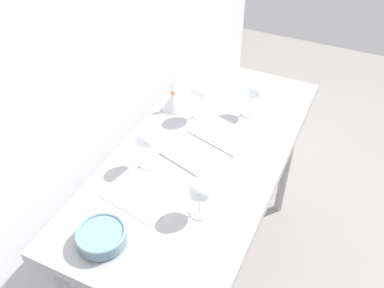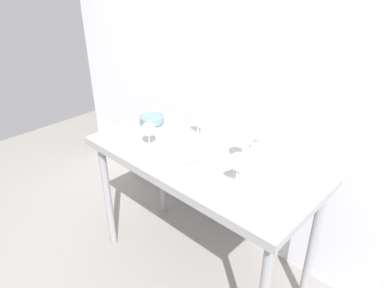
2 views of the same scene
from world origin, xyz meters
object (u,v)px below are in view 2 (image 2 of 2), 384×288
(wine_glass_near_right, at_px, (238,162))
(wine_glass_near_left, at_px, (149,130))
(open_notebook, at_px, (204,159))
(decanter_funnel, at_px, (256,147))
(tasting_sheet_lower, at_px, (175,133))
(wine_glass_far_left, at_px, (198,119))
(tasting_sheet_upper, at_px, (277,174))
(tasting_bowl, at_px, (152,119))
(wine_glass_far_right, at_px, (243,142))

(wine_glass_near_right, height_order, wine_glass_near_left, wine_glass_near_right)
(wine_glass_near_left, distance_m, open_notebook, 0.38)
(wine_glass_near_right, height_order, decanter_funnel, wine_glass_near_right)
(decanter_funnel, bearing_deg, tasting_sheet_lower, -165.82)
(wine_glass_far_left, bearing_deg, tasting_sheet_upper, -2.57)
(tasting_bowl, bearing_deg, tasting_sheet_upper, 1.22)
(wine_glass_far_right, relative_size, wine_glass_near_left, 1.11)
(wine_glass_far_right, bearing_deg, open_notebook, -143.77)
(tasting_sheet_upper, bearing_deg, tasting_sheet_lower, 175.68)
(wine_glass_near_left, xyz_separation_m, decanter_funnel, (0.52, 0.36, -0.07))
(tasting_bowl, bearing_deg, decanter_funnel, 9.48)
(wine_glass_near_right, distance_m, decanter_funnel, 0.36)
(wine_glass_near_left, xyz_separation_m, tasting_sheet_lower, (-0.02, 0.23, -0.11))
(tasting_sheet_lower, distance_m, tasting_bowl, 0.23)
(wine_glass_far_right, bearing_deg, tasting_sheet_lower, -179.57)
(wine_glass_far_left, bearing_deg, open_notebook, -39.88)
(wine_glass_near_right, relative_size, tasting_sheet_lower, 0.71)
(wine_glass_far_left, distance_m, wine_glass_near_left, 0.32)
(wine_glass_far_right, height_order, decanter_funnel, wine_glass_far_right)
(wine_glass_far_left, relative_size, decanter_funnel, 1.28)
(wine_glass_far_right, height_order, tasting_sheet_lower, wine_glass_far_right)
(wine_glass_near_right, xyz_separation_m, wine_glass_far_right, (-0.11, 0.20, -0.00))
(open_notebook, xyz_separation_m, decanter_funnel, (0.17, 0.25, 0.04))
(wine_glass_near_right, height_order, wine_glass_far_right, wine_glass_near_right)
(tasting_bowl, height_order, decanter_funnel, decanter_funnel)
(tasting_sheet_lower, bearing_deg, wine_glass_far_left, 29.69)
(wine_glass_near_right, distance_m, tasting_bowl, 0.90)
(tasting_sheet_upper, xyz_separation_m, decanter_funnel, (-0.21, 0.11, 0.04))
(open_notebook, distance_m, decanter_funnel, 0.31)
(tasting_sheet_upper, xyz_separation_m, tasting_sheet_lower, (-0.75, -0.03, 0.00))
(wine_glass_far_right, relative_size, tasting_sheet_lower, 0.69)
(decanter_funnel, bearing_deg, tasting_sheet_upper, -26.85)
(tasting_sheet_upper, bearing_deg, wine_glass_far_right, 179.90)
(wine_glass_far_left, xyz_separation_m, wine_glass_near_left, (-0.14, -0.28, -0.02))
(wine_glass_near_right, relative_size, tasting_sheet_upper, 0.83)
(wine_glass_near_right, bearing_deg, decanter_funnel, 108.44)
(wine_glass_far_right, relative_size, tasting_bowl, 1.06)
(wine_glass_near_right, distance_m, open_notebook, 0.32)
(wine_glass_far_left, xyz_separation_m, wine_glass_far_right, (0.38, -0.05, -0.00))
(wine_glass_near_right, relative_size, wine_glass_far_right, 1.03)
(tasting_sheet_lower, bearing_deg, wine_glass_near_right, -6.51)
(wine_glass_far_left, height_order, wine_glass_far_right, same)
(wine_glass_far_right, bearing_deg, tasting_sheet_upper, 6.36)
(tasting_bowl, bearing_deg, open_notebook, -12.06)
(tasting_sheet_upper, relative_size, tasting_sheet_lower, 0.86)
(wine_glass_near_left, bearing_deg, wine_glass_far_right, 24.39)
(wine_glass_far_right, distance_m, tasting_bowl, 0.77)
(wine_glass_far_left, relative_size, wine_glass_near_right, 0.98)
(tasting_sheet_upper, bearing_deg, tasting_bowl, 174.76)
(wine_glass_near_right, xyz_separation_m, tasting_bowl, (-0.87, 0.20, -0.10))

